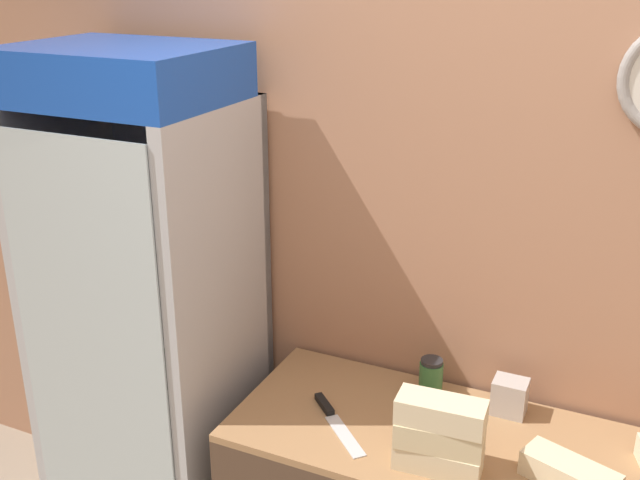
% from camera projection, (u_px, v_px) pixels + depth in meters
% --- Properties ---
extents(wall_back, '(5.20, 0.09, 2.70)m').
position_uv_depth(wall_back, '(519.00, 260.00, 2.43)').
color(wall_back, '#AD7A5B').
rests_on(wall_back, ground_plane).
extents(beverage_cooler, '(0.69, 0.62, 2.02)m').
position_uv_depth(beverage_cooler, '(156.00, 301.00, 2.75)').
color(beverage_cooler, '#B2B7BC').
rests_on(beverage_cooler, ground_plane).
extents(sandwich_stack_bottom, '(0.26, 0.12, 0.08)m').
position_uv_depth(sandwich_stack_bottom, '(438.00, 457.00, 2.19)').
color(sandwich_stack_bottom, beige).
rests_on(sandwich_stack_bottom, prep_counter).
extents(sandwich_stack_middle, '(0.26, 0.13, 0.08)m').
position_uv_depth(sandwich_stack_middle, '(440.00, 435.00, 2.16)').
color(sandwich_stack_middle, beige).
rests_on(sandwich_stack_middle, sandwich_stack_bottom).
extents(sandwich_stack_top, '(0.26, 0.12, 0.08)m').
position_uv_depth(sandwich_stack_top, '(441.00, 412.00, 2.13)').
color(sandwich_stack_top, beige).
rests_on(sandwich_stack_top, sandwich_stack_middle).
extents(sandwich_flat_right, '(0.29, 0.19, 0.08)m').
position_uv_depth(sandwich_flat_right, '(570.00, 474.00, 2.11)').
color(sandwich_flat_right, beige).
rests_on(sandwich_flat_right, prep_counter).
extents(chefs_knife, '(0.28, 0.26, 0.02)m').
position_uv_depth(chefs_knife, '(332.00, 416.00, 2.44)').
color(chefs_knife, silver).
rests_on(chefs_knife, prep_counter).
extents(condiment_jar, '(0.08, 0.08, 0.14)m').
position_uv_depth(condiment_jar, '(431.00, 378.00, 2.54)').
color(condiment_jar, '#336B38').
rests_on(condiment_jar, prep_counter).
extents(napkin_dispenser, '(0.11, 0.09, 0.12)m').
position_uv_depth(napkin_dispenser, '(510.00, 397.00, 2.45)').
color(napkin_dispenser, '#B7B2AD').
rests_on(napkin_dispenser, prep_counter).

